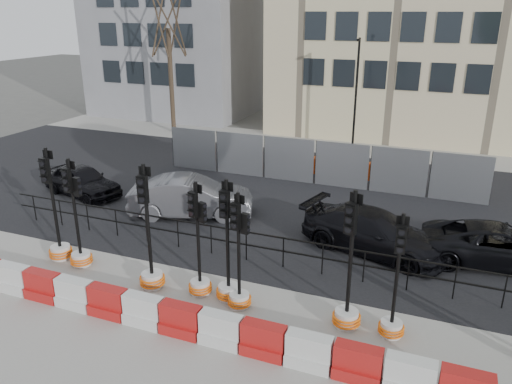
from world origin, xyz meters
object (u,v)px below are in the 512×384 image
at_px(traffic_signal_a, 58,237).
at_px(car_c, 374,232).
at_px(traffic_signal_d, 199,269).
at_px(traffic_signal_h, 393,312).
at_px(car_a, 82,180).

height_order(traffic_signal_a, car_c, traffic_signal_a).
bearing_deg(traffic_signal_a, car_c, 21.77).
bearing_deg(traffic_signal_d, car_c, 65.87).
bearing_deg(car_c, traffic_signal_a, 129.87).
xyz_separation_m(traffic_signal_d, traffic_signal_h, (5.09, 0.02, -0.12)).
bearing_deg(traffic_signal_a, traffic_signal_h, -4.08).
bearing_deg(car_c, traffic_signal_d, 152.83).
distance_m(traffic_signal_h, car_a, 14.23).
distance_m(traffic_signal_a, car_a, 5.83).
relative_size(car_a, car_c, 0.80).
height_order(traffic_signal_d, car_c, traffic_signal_d).
height_order(traffic_signal_a, traffic_signal_h, traffic_signal_a).
distance_m(traffic_signal_h, car_c, 4.47).
xyz_separation_m(traffic_signal_a, car_c, (8.95, 4.12, -0.06)).
bearing_deg(car_c, traffic_signal_h, -150.03).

